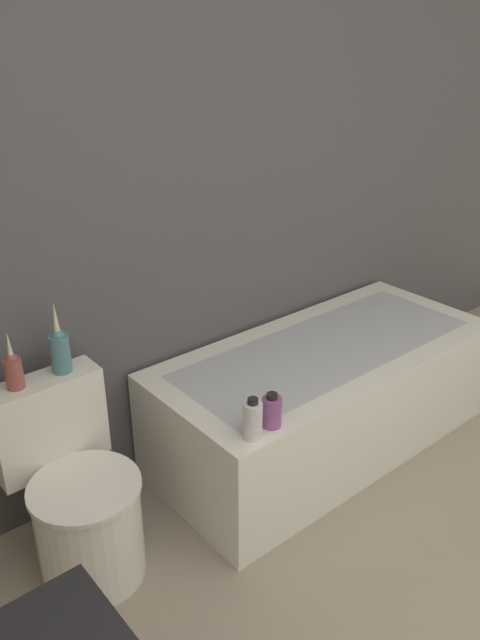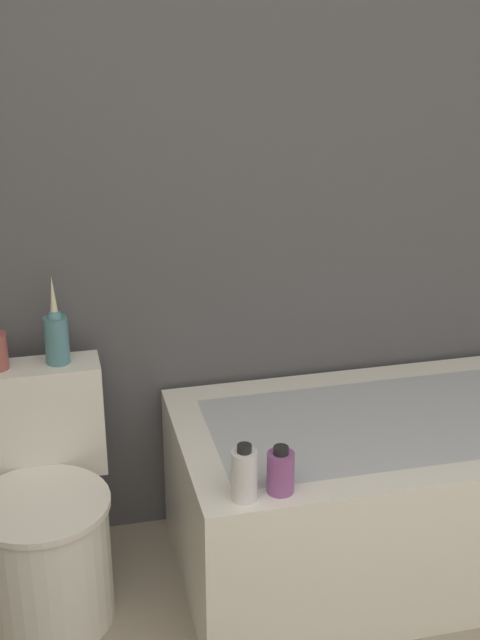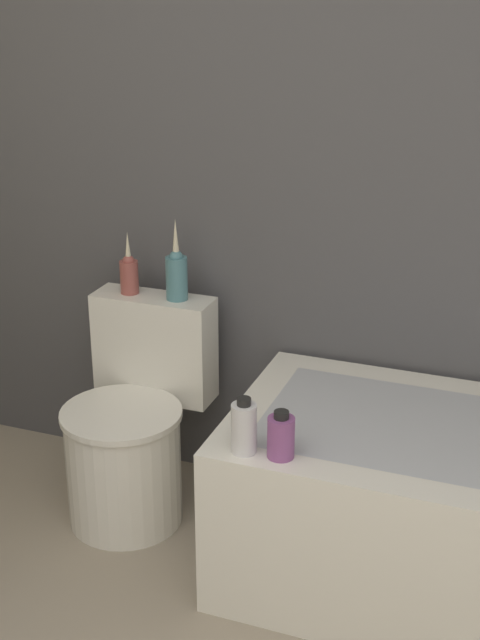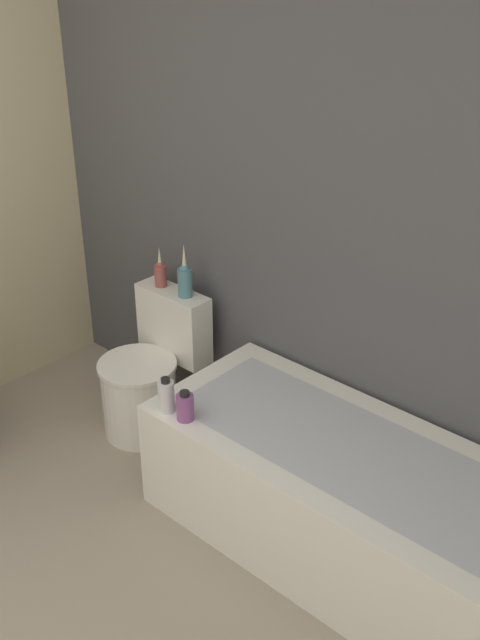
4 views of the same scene
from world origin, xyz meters
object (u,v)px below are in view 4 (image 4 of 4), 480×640
bathtub (342,497)px  toilet (149,377)px  vase_gold (160,273)px  shampoo_bottle_tall (166,396)px  shampoo_bottle_short (185,407)px  vase_silver (185,279)px

bathtub → toilet: 1.24m
bathtub → vase_gold: size_ratio=7.72×
shampoo_bottle_tall → shampoo_bottle_short: bearing=6.1°
shampoo_bottle_tall → bathtub: bearing=23.0°
shampoo_bottle_tall → shampoo_bottle_short: shampoo_bottle_tall is taller
toilet → shampoo_bottle_short: toilet is taller
vase_silver → bathtub: bearing=-12.3°
vase_gold → vase_silver: 0.18m
toilet → shampoo_bottle_tall: toilet is taller
toilet → vase_gold: vase_gold is taller
bathtub → shampoo_bottle_tall: (-0.71, -0.30, 0.33)m
shampoo_bottle_tall → shampoo_bottle_short: (0.10, 0.01, -0.01)m
toilet → vase_gold: bearing=114.2°
bathtub → toilet: (-1.24, 0.05, 0.03)m
bathtub → vase_gold: vase_gold is taller
shampoo_bottle_short → bathtub: bearing=25.5°
vase_silver → shampoo_bottle_tall: size_ratio=1.71×
vase_gold → shampoo_bottle_tall: size_ratio=1.33×
toilet → vase_silver: size_ratio=2.58×
bathtub → shampoo_bottle_tall: 0.84m
toilet → shampoo_bottle_tall: (0.53, -0.35, 0.30)m
vase_gold → shampoo_bottle_short: 0.92m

